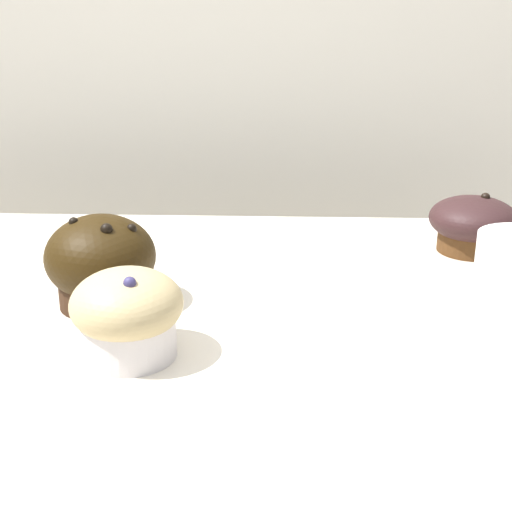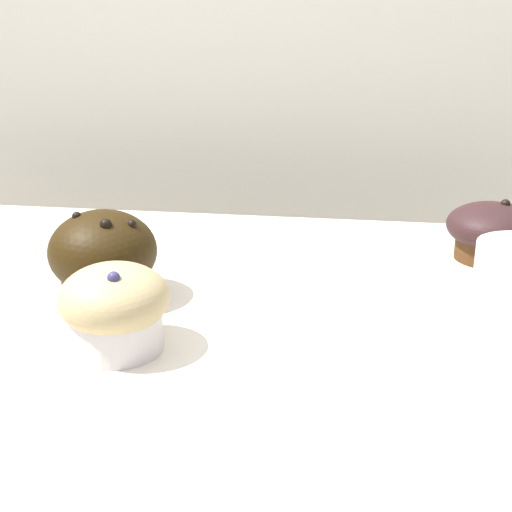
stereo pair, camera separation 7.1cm
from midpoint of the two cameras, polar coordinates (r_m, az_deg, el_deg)
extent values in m
cube|color=beige|center=(1.28, 1.12, 7.43)|extent=(3.20, 0.10, 1.80)
cylinder|color=silver|center=(0.62, -7.93, -5.48)|extent=(0.08, 0.08, 0.05)
ellipsoid|color=tan|center=(0.61, -8.03, -3.42)|extent=(0.09, 0.09, 0.06)
sphere|color=navy|center=(0.58, -7.96, -1.80)|extent=(0.01, 0.01, 0.01)
cylinder|color=#341F12|center=(0.73, -9.30, -1.54)|extent=(0.09, 0.09, 0.05)
ellipsoid|color=black|center=(0.72, -9.41, 0.33)|extent=(0.11, 0.11, 0.08)
sphere|color=black|center=(0.71, -11.46, 3.02)|extent=(0.01, 0.01, 0.01)
sphere|color=black|center=(0.68, -9.03, 2.46)|extent=(0.01, 0.01, 0.01)
sphere|color=black|center=(0.69, -7.08, 2.40)|extent=(0.01, 0.01, 0.01)
cylinder|color=#492C14|center=(0.88, 20.47, 0.98)|extent=(0.08, 0.08, 0.04)
ellipsoid|color=black|center=(0.88, 20.63, 2.24)|extent=(0.10, 0.10, 0.05)
sphere|color=black|center=(0.88, 21.56, 3.85)|extent=(0.01, 0.01, 0.01)
camera|label=1|loc=(0.04, -87.14, 1.03)|focal=50.00mm
camera|label=2|loc=(0.04, 92.86, -1.03)|focal=50.00mm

